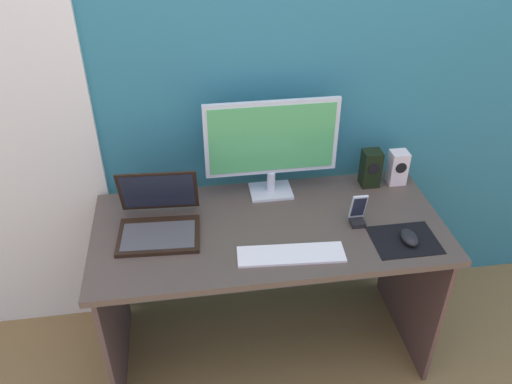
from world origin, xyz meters
name	(u,v)px	position (x,y,z in m)	size (l,w,h in m)	color
ground_plane	(267,344)	(0.00, 0.00, 0.00)	(8.00, 8.00, 0.00)	olive
wall_back	(255,63)	(0.00, 0.38, 1.25)	(6.00, 0.04, 2.50)	teal
desk	(269,254)	(0.00, 0.00, 0.57)	(1.40, 0.64, 0.72)	#4E4039
monitor	(272,143)	(0.05, 0.23, 0.96)	(0.55, 0.14, 0.43)	silver
speaker_right	(397,167)	(0.61, 0.23, 0.80)	(0.08, 0.07, 0.15)	white
speaker_near_monitor	(371,168)	(0.49, 0.23, 0.80)	(0.08, 0.08, 0.17)	black
laptop	(159,220)	(-0.43, 0.04, 0.76)	(0.33, 0.31, 0.22)	black
keyboard_external	(291,254)	(0.05, -0.19, 0.72)	(0.40, 0.11, 0.01)	white
mousepad	(404,240)	(0.50, -0.17, 0.72)	(0.25, 0.20, 0.00)	black
mouse	(409,237)	(0.51, -0.18, 0.74)	(0.06, 0.10, 0.04)	black
phone_in_dock	(358,214)	(0.35, -0.04, 0.77)	(0.06, 0.06, 0.14)	black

